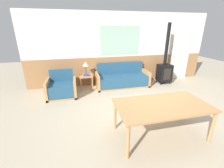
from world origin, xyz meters
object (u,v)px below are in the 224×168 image
at_px(couch, 122,80).
at_px(armchair, 62,89).
at_px(side_table, 86,78).
at_px(wood_stove, 165,69).
at_px(table_lamp, 86,65).
at_px(dining_table, 162,107).

bearing_deg(couch, armchair, -169.31).
bearing_deg(armchair, side_table, 14.09).
relative_size(armchair, wood_stove, 0.40).
xyz_separation_m(side_table, wood_stove, (3.12, -0.09, 0.17)).
height_order(couch, side_table, couch).
relative_size(armchair, side_table, 1.80).
height_order(couch, armchair, couch).
distance_m(table_lamp, dining_table, 3.30).
height_order(couch, wood_stove, wood_stove).
distance_m(couch, side_table, 1.38).
height_order(armchair, table_lamp, table_lamp).
distance_m(side_table, table_lamp, 0.48).
relative_size(armchair, table_lamp, 1.91).
xyz_separation_m(couch, table_lamp, (-1.34, 0.12, 0.62)).
distance_m(couch, dining_table, 2.94).
height_order(armchair, side_table, armchair).
height_order(table_lamp, dining_table, table_lamp).
distance_m(dining_table, wood_stove, 3.40).
bearing_deg(dining_table, table_lamp, 112.53).
bearing_deg(side_table, couch, -1.73).
xyz_separation_m(couch, armchair, (-2.19, -0.41, -0.00)).
relative_size(couch, dining_table, 1.10).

